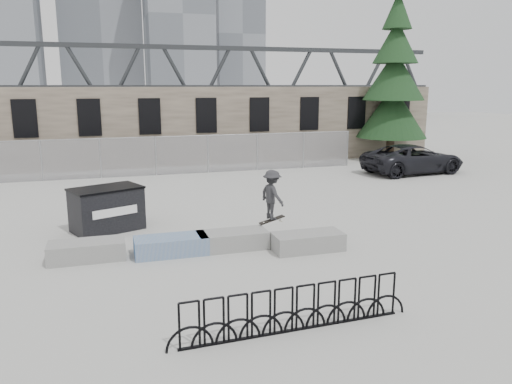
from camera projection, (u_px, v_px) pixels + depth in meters
ground at (201, 249)px, 14.35m from camera, size 120.00×120.00×0.00m
stone_wall at (148, 126)px, 29.08m from camera, size 36.00×2.58×4.50m
chainlink_fence at (156, 155)px, 25.83m from camera, size 22.06×0.06×2.02m
planter_far_left at (87, 250)px, 13.42m from camera, size 2.00×0.90×0.50m
planter_center_left at (171, 245)px, 13.84m from camera, size 2.00×0.90×0.50m
planter_center_right at (232, 239)px, 14.35m from camera, size 2.00×0.90×0.50m
planter_offset at (308, 241)px, 14.19m from camera, size 2.00×0.90×0.50m
dumpster at (107, 209)px, 16.05m from camera, size 2.49×2.04×1.42m
bike_rack at (294, 310)px, 9.47m from camera, size 4.94×0.26×0.90m
spruce_tree at (394, 82)px, 30.59m from camera, size 4.31×4.31×11.50m
skyline_towers at (104, 0)px, 97.49m from camera, size 58.00×28.00×48.00m
truss_bridge at (198, 89)px, 67.78m from camera, size 70.00×3.00×9.80m
suv at (413, 159)px, 26.52m from camera, size 5.72×3.03×1.53m
skateboarder at (272, 195)px, 14.88m from camera, size 0.83×1.09×1.62m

